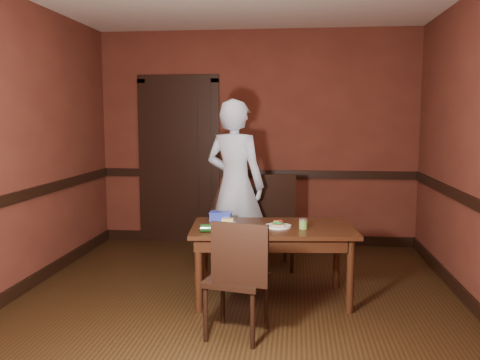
% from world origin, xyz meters
% --- Properties ---
extents(floor, '(4.00, 4.50, 0.01)m').
position_xyz_m(floor, '(0.00, 0.00, 0.00)').
color(floor, black).
rests_on(floor, ground).
extents(wall_back, '(4.00, 0.02, 2.70)m').
position_xyz_m(wall_back, '(0.00, 2.25, 1.35)').
color(wall_back, '#542419').
rests_on(wall_back, ground).
extents(wall_front, '(4.00, 0.02, 2.70)m').
position_xyz_m(wall_front, '(0.00, -2.25, 1.35)').
color(wall_front, '#542419').
rests_on(wall_front, ground).
extents(wall_left, '(0.02, 4.50, 2.70)m').
position_xyz_m(wall_left, '(-2.00, 0.00, 1.35)').
color(wall_left, '#542419').
rests_on(wall_left, ground).
extents(dado_back, '(4.00, 0.03, 0.10)m').
position_xyz_m(dado_back, '(0.00, 2.23, 0.90)').
color(dado_back, black).
rests_on(dado_back, ground).
extents(dado_left, '(0.03, 4.50, 0.10)m').
position_xyz_m(dado_left, '(-1.99, 0.00, 0.90)').
color(dado_left, black).
rests_on(dado_left, ground).
extents(baseboard_back, '(4.00, 0.03, 0.12)m').
position_xyz_m(baseboard_back, '(0.00, 2.23, 0.06)').
color(baseboard_back, black).
rests_on(baseboard_back, ground).
extents(baseboard_left, '(0.03, 4.50, 0.12)m').
position_xyz_m(baseboard_left, '(-1.99, 0.00, 0.06)').
color(baseboard_left, black).
rests_on(baseboard_left, ground).
extents(baseboard_right, '(0.03, 4.50, 0.12)m').
position_xyz_m(baseboard_right, '(1.99, 0.00, 0.06)').
color(baseboard_right, black).
rests_on(baseboard_right, ground).
extents(door, '(1.05, 0.07, 2.20)m').
position_xyz_m(door, '(-1.00, 2.22, 1.09)').
color(door, black).
rests_on(door, ground).
extents(dining_table, '(1.49, 0.93, 0.66)m').
position_xyz_m(dining_table, '(0.30, 0.20, 0.33)').
color(dining_table, black).
rests_on(dining_table, floor).
extents(chair_far, '(0.54, 0.54, 0.99)m').
position_xyz_m(chair_far, '(0.23, 1.15, 0.50)').
color(chair_far, black).
rests_on(chair_far, floor).
extents(chair_near, '(0.49, 0.49, 0.89)m').
position_xyz_m(chair_near, '(0.08, -0.59, 0.44)').
color(chair_near, black).
rests_on(chair_near, floor).
extents(person, '(0.77, 0.63, 1.80)m').
position_xyz_m(person, '(-0.14, 1.11, 0.90)').
color(person, silver).
rests_on(person, floor).
extents(sandwich_plate, '(0.23, 0.23, 0.06)m').
position_xyz_m(sandwich_plate, '(0.35, 0.18, 0.68)').
color(sandwich_plate, white).
rests_on(sandwich_plate, dining_table).
extents(sauce_jar, '(0.07, 0.07, 0.09)m').
position_xyz_m(sauce_jar, '(0.57, 0.13, 0.71)').
color(sauce_jar, '#67983D').
rests_on(sauce_jar, dining_table).
extents(cheese_saucer, '(0.14, 0.14, 0.04)m').
position_xyz_m(cheese_saucer, '(-0.10, 0.29, 0.68)').
color(cheese_saucer, white).
rests_on(cheese_saucer, dining_table).
extents(food_tub, '(0.20, 0.14, 0.08)m').
position_xyz_m(food_tub, '(-0.18, 0.38, 0.71)').
color(food_tub, blue).
rests_on(food_tub, dining_table).
extents(wrapped_veg, '(0.24, 0.10, 0.07)m').
position_xyz_m(wrapped_veg, '(-0.16, -0.08, 0.70)').
color(wrapped_veg, '#113913').
rests_on(wrapped_veg, dining_table).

